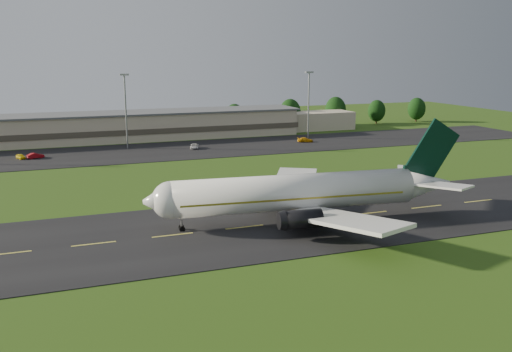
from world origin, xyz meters
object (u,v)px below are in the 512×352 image
object	(u,v)px
light_mast_centre	(125,102)
service_vehicle_d	(305,140)
airliner	(300,193)
light_mast_east	(309,97)
terminal	(124,127)
service_vehicle_c	(194,146)
service_vehicle_a	(21,156)
service_vehicle_b	(36,156)

from	to	relation	value
light_mast_centre	service_vehicle_d	world-z (taller)	light_mast_centre
airliner	light_mast_east	xyz separation A→B (m)	(39.97, 80.09, 8.08)
terminal	service_vehicle_c	xyz separation A→B (m)	(15.69, -23.48, -3.23)
service_vehicle_d	airliner	bearing A→B (deg)	168.45
service_vehicle_a	service_vehicle_b	xyz separation A→B (m)	(3.43, -0.60, 0.07)
service_vehicle_c	terminal	bearing A→B (deg)	140.85
airliner	service_vehicle_b	distance (m)	82.11
terminal	service_vehicle_c	bearing A→B (deg)	-56.25
light_mast_east	service_vehicle_b	world-z (taller)	light_mast_east
service_vehicle_a	airliner	bearing A→B (deg)	-81.75
light_mast_east	service_vehicle_d	world-z (taller)	light_mast_east
service_vehicle_b	service_vehicle_c	size ratio (longest dim) A/B	0.86
terminal	light_mast_centre	size ratio (longest dim) A/B	7.13
light_mast_east	service_vehicle_a	size ratio (longest dim) A/B	5.73
airliner	service_vehicle_a	distance (m)	84.31
terminal	service_vehicle_a	bearing A→B (deg)	-140.69
service_vehicle_a	terminal	bearing A→B (deg)	17.52
light_mast_centre	service_vehicle_a	size ratio (longest dim) A/B	5.73
terminal	service_vehicle_a	distance (m)	37.03
service_vehicle_b	airliner	bearing A→B (deg)	-170.56
terminal	service_vehicle_c	distance (m)	28.42
terminal	light_mast_centre	bearing A→B (deg)	-94.95
light_mast_centre	service_vehicle_a	distance (m)	30.54
service_vehicle_a	service_vehicle_d	world-z (taller)	service_vehicle_d
light_mast_east	service_vehicle_d	size ratio (longest dim) A/B	4.41
service_vehicle_b	service_vehicle_c	xyz separation A→B (m)	(40.80, 0.49, -0.01)
service_vehicle_c	service_vehicle_d	distance (m)	33.49
service_vehicle_b	service_vehicle_c	distance (m)	40.80
service_vehicle_d	service_vehicle_c	bearing A→B (deg)	104.33
light_mast_centre	service_vehicle_d	distance (m)	52.51
airliner	service_vehicle_a	size ratio (longest dim) A/B	14.43
light_mast_east	service_vehicle_b	size ratio (longest dim) A/B	4.97
terminal	light_mast_east	bearing A→B (deg)	-16.80
light_mast_east	service_vehicle_a	bearing A→B (deg)	-175.00
terminal	light_mast_east	xyz separation A→B (m)	(53.60, -16.18, 8.75)
light_mast_centre	airliner	bearing A→B (deg)	-79.37
service_vehicle_c	light_mast_east	bearing A→B (deg)	27.99
light_mast_east	service_vehicle_a	distance (m)	83.32
light_mast_east	service_vehicle_c	size ratio (longest dim) A/B	4.28
airliner	service_vehicle_a	world-z (taller)	airliner
service_vehicle_b	service_vehicle_a	bearing A→B (deg)	61.28
light_mast_east	service_vehicle_c	xyz separation A→B (m)	(-37.91, -7.30, -11.98)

